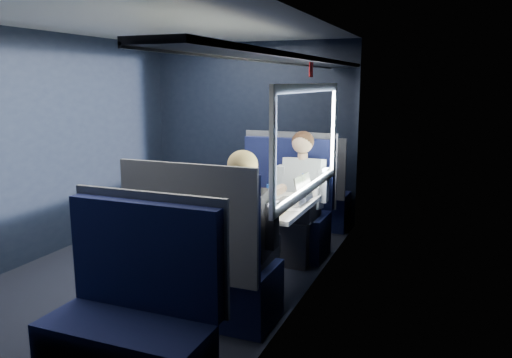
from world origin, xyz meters
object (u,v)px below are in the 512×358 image
at_px(table, 270,212).
at_px(cup, 316,192).
at_px(bottle_small, 303,186).
at_px(laptop, 296,196).
at_px(seat_row_front, 306,196).
at_px(woman, 246,227).
at_px(man, 300,191).
at_px(seat_bay_far, 206,270).
at_px(seat_row_back, 132,325).
at_px(seat_bay_near, 281,213).

relative_size(table, cup, 11.69).
distance_m(table, bottle_small, 0.46).
bearing_deg(laptop, seat_row_front, 103.08).
bearing_deg(woman, man, 90.00).
bearing_deg(woman, seat_bay_far, -146.18).
bearing_deg(table, seat_row_back, -95.80).
bearing_deg(table, laptop, 22.06).
relative_size(woman, cup, 15.45).
bearing_deg(man, cup, -49.64).
bearing_deg(seat_row_front, bottle_small, -75.22).
height_order(table, man, man).
relative_size(seat_bay_far, laptop, 3.49).
xyz_separation_m(man, laptop, (0.15, -0.61, 0.09)).
distance_m(seat_bay_near, bottle_small, 0.75).
xyz_separation_m(seat_row_front, man, (0.25, -1.10, 0.31)).
bearing_deg(seat_bay_near, cup, -42.00).
xyz_separation_m(seat_bay_near, laptop, (0.41, -0.78, 0.39)).
height_order(seat_bay_near, bottle_small, seat_bay_near).
bearing_deg(seat_row_back, seat_bay_near, 90.23).
relative_size(man, cup, 15.45).
height_order(seat_row_front, man, man).
xyz_separation_m(table, seat_row_back, (-0.18, -1.80, -0.25)).
xyz_separation_m(man, cup, (0.23, -0.27, 0.06)).
bearing_deg(man, seat_bay_far, -99.03).
bearing_deg(seat_row_back, seat_bay_far, 90.00).
height_order(laptop, cup, laptop).
relative_size(table, woman, 0.76).
relative_size(table, bottle_small, 4.64).
bearing_deg(bottle_small, cup, 25.24).
bearing_deg(seat_bay_near, seat_bay_far, -89.64).
bearing_deg(cup, seat_bay_far, -110.22).
height_order(table, cup, cup).
height_order(seat_bay_near, man, man).
bearing_deg(seat_bay_near, man, -33.31).
relative_size(seat_row_back, man, 0.88).
height_order(man, bottle_small, man).
bearing_deg(seat_row_front, seat_bay_far, -90.00).
bearing_deg(table, woman, -84.55).
xyz_separation_m(seat_bay_near, woman, (0.26, -1.58, 0.31)).
height_order(seat_bay_far, man, man).
bearing_deg(table, bottle_small, 63.13).
distance_m(table, seat_row_front, 1.82).
height_order(seat_bay_far, seat_row_front, seat_bay_far).
distance_m(seat_row_front, laptop, 1.80).
relative_size(woman, bottle_small, 6.13).
xyz_separation_m(woman, bottle_small, (0.12, 1.09, 0.11)).
height_order(seat_row_front, woman, woman).
distance_m(woman, bottle_small, 1.10).
bearing_deg(woman, bottle_small, 83.48).
relative_size(laptop, bottle_small, 1.68).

